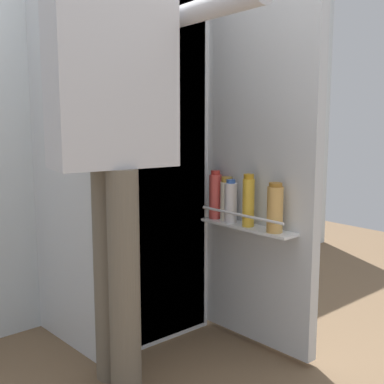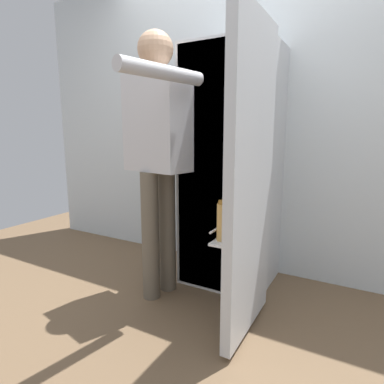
% 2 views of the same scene
% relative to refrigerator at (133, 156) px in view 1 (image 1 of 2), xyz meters
% --- Properties ---
extents(ground_plane, '(5.81, 5.81, 0.00)m').
position_rel_refrigerator_xyz_m(ground_plane, '(-0.03, -0.47, -0.88)').
color(ground_plane, brown).
extents(kitchen_wall, '(4.40, 0.10, 2.51)m').
position_rel_refrigerator_xyz_m(kitchen_wall, '(-0.03, 0.39, 0.38)').
color(kitchen_wall, silver).
rests_on(kitchen_wall, ground_plane).
extents(refrigerator, '(0.70, 1.19, 1.76)m').
position_rel_refrigerator_xyz_m(refrigerator, '(0.00, 0.00, 0.00)').
color(refrigerator, silver).
rests_on(refrigerator, ground_plane).
extents(person, '(0.59, 0.84, 1.79)m').
position_rel_refrigerator_xyz_m(person, '(-0.37, -0.41, 0.21)').
color(person, '#665B4C').
rests_on(person, ground_plane).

